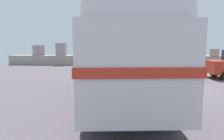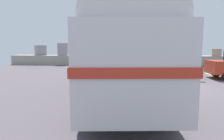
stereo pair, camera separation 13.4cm
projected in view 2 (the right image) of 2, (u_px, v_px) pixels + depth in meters
ground at (172, 88)px, 9.86m from camera, size 32.00×26.00×0.02m
breakwater at (148, 59)px, 21.44m from camera, size 31.36×2.08×2.48m
vintage_coach at (121, 48)px, 7.61m from camera, size 3.33×8.79×3.70m
lamp_post at (174, 26)px, 15.01m from camera, size 0.75×0.88×6.52m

